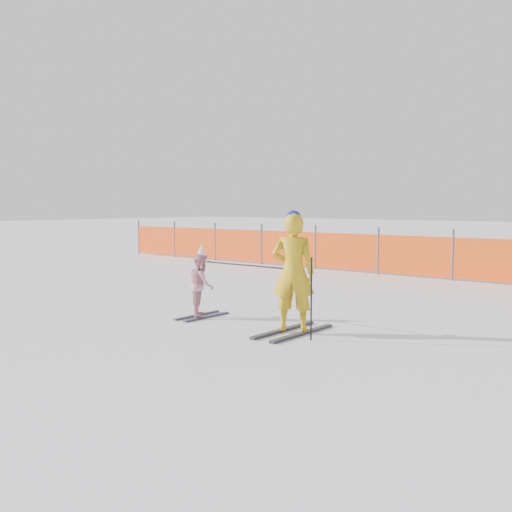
# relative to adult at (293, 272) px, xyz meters

# --- Properties ---
(ground) EXTENTS (120.00, 120.00, 0.00)m
(ground) POSITION_rel_adult_xyz_m (-1.16, 0.07, -0.87)
(ground) COLOR white
(ground) RESTS_ON ground
(adult) EXTENTS (0.72, 1.41, 1.75)m
(adult) POSITION_rel_adult_xyz_m (0.00, 0.00, 0.00)
(adult) COLOR black
(adult) RESTS_ON ground
(child) EXTENTS (0.62, 0.98, 1.19)m
(child) POSITION_rel_adult_xyz_m (-1.83, -0.01, -0.33)
(child) COLOR black
(child) RESTS_ON ground
(ski_poles) EXTENTS (2.17, 0.22, 1.13)m
(ski_poles) POSITION_rel_adult_xyz_m (-0.35, -0.09, -0.10)
(ski_poles) COLOR black
(ski_poles) RESTS_ON ground
(safety_fence) EXTENTS (14.18, 0.06, 1.25)m
(safety_fence) POSITION_rel_adult_xyz_m (-5.37, 7.12, -0.32)
(safety_fence) COLOR #595960
(safety_fence) RESTS_ON ground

